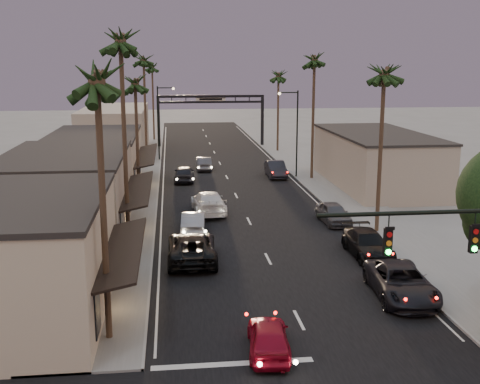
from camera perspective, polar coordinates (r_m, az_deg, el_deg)
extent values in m
plane|color=slate|center=(57.18, -0.70, 0.30)|extent=(200.00, 200.00, 0.00)
cube|color=black|center=(62.05, -1.17, 1.24)|extent=(14.00, 120.00, 0.02)
cube|color=slate|center=(68.76, -9.64, 2.20)|extent=(5.00, 92.00, 0.12)
cube|color=slate|center=(70.33, 6.01, 2.53)|extent=(5.00, 92.00, 0.12)
cube|color=beige|center=(29.98, -20.40, -6.13)|extent=(8.00, 12.00, 5.50)
cube|color=gray|center=(43.24, -16.11, -0.35)|extent=(8.00, 14.00, 5.50)
cube|color=beige|center=(58.85, -13.62, 2.77)|extent=(8.00, 16.00, 5.00)
cube|color=gray|center=(81.46, -11.74, 5.74)|extent=(8.00, 20.00, 6.00)
cube|color=gray|center=(59.78, 12.79, 2.95)|extent=(8.00, 18.00, 5.00)
cylinder|color=black|center=(22.29, 17.83, -1.84)|extent=(8.40, 0.16, 0.16)
cube|color=black|center=(21.95, 13.83, -4.65)|extent=(0.28, 0.22, 1.00)
cube|color=black|center=(23.25, 21.27, -4.20)|extent=(0.28, 0.22, 1.00)
cube|color=black|center=(86.07, -7.73, 6.55)|extent=(0.40, 0.40, 7.00)
cube|color=black|center=(87.05, 2.13, 6.72)|extent=(0.40, 0.40, 7.00)
cube|color=black|center=(85.97, -2.80, 9.05)|extent=(15.20, 0.35, 0.35)
cube|color=black|center=(86.02, -2.79, 8.52)|extent=(15.20, 0.30, 0.30)
cube|color=beige|center=(85.98, -2.79, 8.78)|extent=(4.20, 0.12, 1.00)
cylinder|color=black|center=(62.45, 5.43, 5.44)|extent=(0.16, 0.16, 9.00)
cylinder|color=black|center=(61.89, 4.59, 9.39)|extent=(2.00, 0.12, 0.12)
sphere|color=#FFD899|center=(61.73, 3.76, 9.30)|extent=(0.30, 0.30, 0.30)
cylinder|color=black|center=(74.03, -7.75, 6.43)|extent=(0.16, 0.16, 9.00)
cylinder|color=black|center=(73.72, -7.06, 9.78)|extent=(2.00, 0.12, 0.12)
sphere|color=#FFD899|center=(73.72, -6.34, 9.72)|extent=(0.30, 0.30, 0.30)
cylinder|color=#38281C|center=(25.60, -12.82, -2.32)|extent=(0.28, 0.28, 11.00)
sphere|color=black|center=(24.82, -13.49, 11.45)|extent=(3.20, 3.20, 3.20)
cylinder|color=#38281C|center=(38.13, -10.86, 4.01)|extent=(0.28, 0.28, 13.00)
sphere|color=black|center=(37.81, -11.31, 14.72)|extent=(3.20, 3.20, 3.20)
cylinder|color=#38281C|center=(52.18, -9.72, 4.55)|extent=(0.28, 0.28, 10.00)
sphere|color=black|center=(51.75, -9.94, 10.70)|extent=(3.20, 3.20, 3.20)
cylinder|color=#38281C|center=(70.95, -8.96, 7.36)|extent=(0.28, 0.28, 12.00)
sphere|color=black|center=(70.72, -9.14, 12.70)|extent=(3.20, 3.20, 3.20)
cylinder|color=#38281C|center=(42.63, 13.16, 3.40)|extent=(0.28, 0.28, 11.00)
sphere|color=black|center=(42.17, 13.56, 11.61)|extent=(3.20, 3.20, 3.20)
cylinder|color=#38281C|center=(61.63, 6.93, 6.72)|extent=(0.28, 0.28, 12.00)
sphere|color=black|center=(61.36, 7.09, 12.86)|extent=(3.20, 3.20, 3.20)
cylinder|color=#38281C|center=(81.22, 3.62, 7.37)|extent=(0.28, 0.28, 10.00)
sphere|color=black|center=(80.94, 3.68, 11.32)|extent=(3.20, 3.20, 3.20)
cylinder|color=#38281C|center=(93.90, -8.23, 8.23)|extent=(0.28, 0.28, 11.00)
sphere|color=black|center=(93.69, -8.35, 11.95)|extent=(3.20, 3.20, 3.20)
imported|color=maroon|center=(25.50, 2.73, -13.55)|extent=(2.08, 4.33, 1.42)
imported|color=black|center=(36.51, -4.59, -5.25)|extent=(2.96, 6.26, 1.73)
imported|color=gray|center=(42.57, -4.45, -2.87)|extent=(1.88, 4.64, 1.50)
imported|color=silver|center=(47.94, -3.01, -0.98)|extent=(2.78, 6.13, 1.74)
imported|color=black|center=(60.75, -5.31, 1.73)|extent=(2.17, 4.87, 1.63)
imported|color=#414246|center=(67.27, -3.45, 2.71)|extent=(1.57, 4.45, 1.47)
imported|color=black|center=(32.01, 15.03, -8.25)|extent=(3.19, 6.15, 1.66)
imported|color=black|center=(38.12, 12.00, -4.84)|extent=(2.22, 5.44, 1.58)
imported|color=#424347|center=(45.41, 8.86, -1.99)|extent=(2.05, 4.61, 1.54)
imported|color=black|center=(63.12, 3.41, 2.18)|extent=(1.79, 5.09, 1.67)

